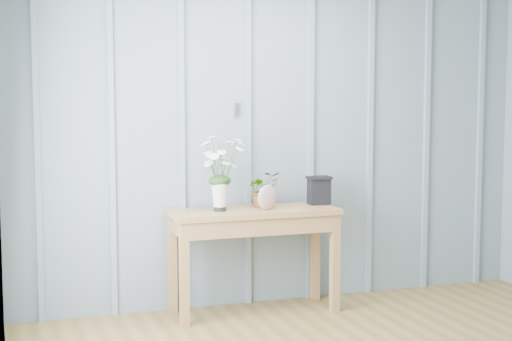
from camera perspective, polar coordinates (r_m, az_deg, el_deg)
name	(u,v)px	position (r m, az deg, el deg)	size (l,w,h in m)	color
room_shell	(361,21)	(4.65, 7.62, 10.71)	(4.00, 4.50, 2.50)	gray
sideboard	(254,225)	(5.60, -0.17, -3.97)	(1.20, 0.45, 0.75)	olive
daisy_vase	(220,162)	(5.45, -2.66, 0.63)	(0.39, 0.30, 0.55)	black
spider_plant	(263,189)	(5.66, 0.52, -1.37)	(0.23, 0.20, 0.26)	#1B3A16
felt_disc_vessel	(267,197)	(5.53, 0.83, -1.96)	(0.18, 0.05, 0.18)	#945165
carved_box	(319,190)	(5.81, 4.60, -1.43)	(0.18, 0.14, 0.21)	black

